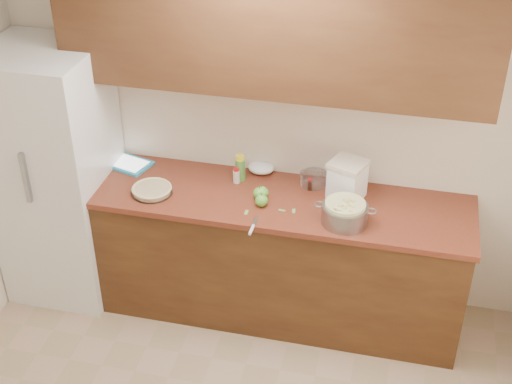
% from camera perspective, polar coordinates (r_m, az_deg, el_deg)
% --- Properties ---
extents(room_shell, '(3.60, 3.60, 3.60)m').
position_cam_1_polar(room_shell, '(3.19, -4.92, -8.85)').
color(room_shell, tan).
rests_on(room_shell, ground).
extents(counter_run, '(2.64, 0.68, 0.92)m').
position_cam_1_polar(counter_run, '(4.82, 0.78, -4.95)').
color(counter_run, '#543317').
rests_on(counter_run, ground).
extents(upper_cabinets, '(2.60, 0.34, 0.70)m').
position_cam_1_polar(upper_cabinets, '(4.23, 1.40, 12.52)').
color(upper_cabinets, '#4F3018').
rests_on(upper_cabinets, room_shell).
extents(fridge, '(0.70, 0.70, 1.80)m').
position_cam_1_polar(fridge, '(5.00, -15.61, 1.28)').
color(fridge, white).
rests_on(fridge, ground).
extents(pie, '(0.27, 0.27, 0.04)m').
position_cam_1_polar(pie, '(4.63, -8.33, 0.17)').
color(pie, silver).
rests_on(pie, counter_run).
extents(colander, '(0.38, 0.28, 0.14)m').
position_cam_1_polar(colander, '(4.32, 7.11, -1.67)').
color(colander, gray).
rests_on(colander, counter_run).
extents(flour_canister, '(0.27, 0.27, 0.26)m').
position_cam_1_polar(flour_canister, '(4.52, 7.31, 0.98)').
color(flour_canister, white).
rests_on(flour_canister, counter_run).
extents(tablet, '(0.33, 0.28, 0.02)m').
position_cam_1_polar(tablet, '(4.96, -10.09, 2.20)').
color(tablet, '#2B9DCE').
rests_on(tablet, counter_run).
extents(paring_knife, '(0.02, 0.20, 0.02)m').
position_cam_1_polar(paring_knife, '(4.25, -0.32, -2.95)').
color(paring_knife, gray).
rests_on(paring_knife, counter_run).
extents(lemon_bottle, '(0.07, 0.07, 0.18)m').
position_cam_1_polar(lemon_bottle, '(4.69, -1.27, 1.93)').
color(lemon_bottle, '#4C8C38').
rests_on(lemon_bottle, counter_run).
extents(cinnamon_shaker, '(0.04, 0.04, 0.11)m').
position_cam_1_polar(cinnamon_shaker, '(4.68, -1.58, 1.32)').
color(cinnamon_shaker, beige).
rests_on(cinnamon_shaker, counter_run).
extents(vanilla_bottle, '(0.03, 0.03, 0.08)m').
position_cam_1_polar(vanilla_bottle, '(4.62, 4.34, 0.59)').
color(vanilla_bottle, black).
rests_on(vanilla_bottle, counter_run).
extents(mixing_bowl, '(0.20, 0.20, 0.07)m').
position_cam_1_polar(mixing_bowl, '(4.68, 4.66, 1.09)').
color(mixing_bowl, silver).
rests_on(mixing_bowl, counter_run).
extents(paper_towel, '(0.21, 0.19, 0.07)m').
position_cam_1_polar(paper_towel, '(4.79, 0.41, 1.95)').
color(paper_towel, white).
rests_on(paper_towel, counter_run).
extents(apple_left, '(0.08, 0.08, 0.09)m').
position_cam_1_polar(apple_left, '(4.51, 0.28, -0.11)').
color(apple_left, '#5CAA33').
rests_on(apple_left, counter_run).
extents(apple_center, '(0.09, 0.09, 0.10)m').
position_cam_1_polar(apple_center, '(4.52, 0.47, -0.06)').
color(apple_center, '#5CAA33').
rests_on(apple_center, counter_run).
extents(apple_front, '(0.08, 0.08, 0.09)m').
position_cam_1_polar(apple_front, '(4.45, 0.44, -0.68)').
color(apple_front, '#5CAA33').
rests_on(apple_front, counter_run).
extents(peel_a, '(0.04, 0.02, 0.00)m').
position_cam_1_polar(peel_a, '(4.43, 2.08, -1.47)').
color(peel_a, '#7CA952').
rests_on(peel_a, counter_run).
extents(peel_b, '(0.03, 0.05, 0.00)m').
position_cam_1_polar(peel_b, '(4.43, 3.04, -1.53)').
color(peel_b, '#7CA952').
rests_on(peel_b, counter_run).
extents(peel_c, '(0.02, 0.05, 0.00)m').
position_cam_1_polar(peel_c, '(4.41, -0.78, -1.64)').
color(peel_c, '#7CA952').
rests_on(peel_c, counter_run).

